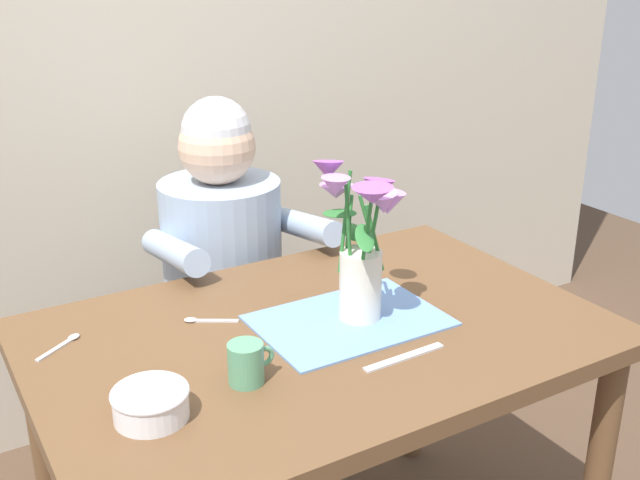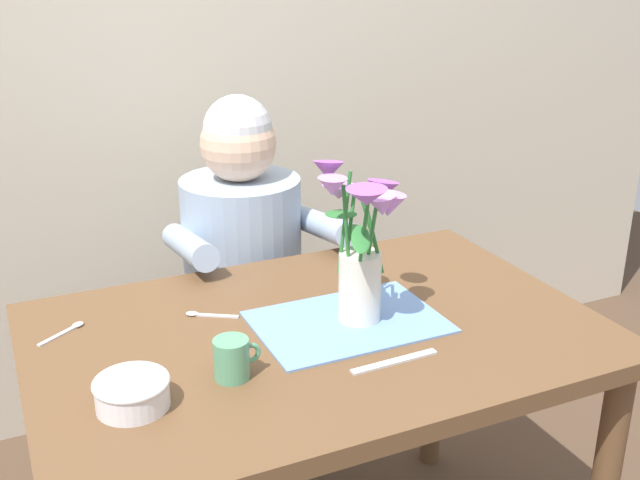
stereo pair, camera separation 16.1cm
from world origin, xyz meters
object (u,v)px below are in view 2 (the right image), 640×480
(seated_person, at_px, (244,290))
(dinner_knife, at_px, (395,362))
(tea_cup, at_px, (232,359))
(ceramic_bowl, at_px, (132,392))
(flower_vase, at_px, (361,241))

(seated_person, relative_size, dinner_knife, 5.97)
(dinner_knife, relative_size, tea_cup, 2.04)
(ceramic_bowl, distance_m, dinner_knife, 0.50)
(flower_vase, height_order, dinner_knife, flower_vase)
(flower_vase, relative_size, dinner_knife, 1.88)
(flower_vase, bearing_deg, ceramic_bowl, -165.78)
(seated_person, distance_m, tea_cup, 0.81)
(ceramic_bowl, bearing_deg, seated_person, 58.33)
(flower_vase, distance_m, ceramic_bowl, 0.56)
(seated_person, bearing_deg, tea_cup, -108.21)
(flower_vase, distance_m, dinner_knife, 0.27)
(dinner_knife, xyz_separation_m, tea_cup, (-0.31, 0.08, 0.04))
(seated_person, height_order, ceramic_bowl, seated_person)
(seated_person, distance_m, flower_vase, 0.72)
(flower_vase, relative_size, ceramic_bowl, 2.62)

